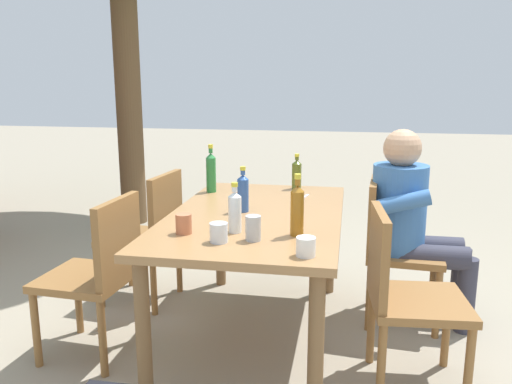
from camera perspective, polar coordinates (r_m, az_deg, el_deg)
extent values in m
plane|color=gray|center=(3.14, 0.00, -15.41)|extent=(24.00, 24.00, 0.00)
cube|color=#A37547|center=(2.87, 0.00, -2.73)|extent=(1.58, 0.94, 0.04)
cylinder|color=brown|center=(2.31, 6.60, -16.60)|extent=(0.07, 0.07, 0.69)
cylinder|color=brown|center=(3.62, 8.13, -5.70)|extent=(0.07, 0.07, 0.69)
cylinder|color=brown|center=(2.47, -12.30, -14.77)|extent=(0.07, 0.07, 0.69)
cylinder|color=brown|center=(3.72, -3.93, -5.08)|extent=(0.07, 0.07, 0.69)
cube|color=olive|center=(3.27, 16.03, -6.51)|extent=(0.47, 0.47, 0.04)
cube|color=olive|center=(3.21, 12.70, -2.42)|extent=(0.42, 0.07, 0.42)
cylinder|color=olive|center=(3.19, 19.33, -11.59)|extent=(0.04, 0.04, 0.41)
cylinder|color=olive|center=(3.54, 18.87, -9.13)|extent=(0.04, 0.04, 0.41)
cylinder|color=olive|center=(3.17, 12.36, -11.26)|extent=(0.04, 0.04, 0.41)
cylinder|color=olive|center=(3.53, 12.64, -8.83)|extent=(0.04, 0.04, 0.41)
cube|color=olive|center=(2.61, 17.51, -11.51)|extent=(0.48, 0.48, 0.04)
cube|color=olive|center=(2.50, 13.33, -6.74)|extent=(0.42, 0.07, 0.42)
cylinder|color=olive|center=(2.60, 22.37, -17.62)|extent=(0.04, 0.04, 0.41)
cylinder|color=olive|center=(2.92, 20.21, -13.97)|extent=(0.04, 0.04, 0.41)
cylinder|color=olive|center=(2.51, 13.62, -18.02)|extent=(0.04, 0.04, 0.41)
cylinder|color=olive|center=(2.85, 12.56, -14.17)|extent=(0.04, 0.04, 0.41)
cube|color=olive|center=(3.52, -12.69, -4.98)|extent=(0.48, 0.48, 0.04)
cube|color=olive|center=(3.37, -9.89, -1.59)|extent=(0.42, 0.08, 0.42)
cylinder|color=olive|center=(3.84, -13.66, -7.11)|extent=(0.04, 0.04, 0.41)
cylinder|color=olive|center=(3.54, -16.74, -9.00)|extent=(0.04, 0.04, 0.41)
cylinder|color=olive|center=(3.67, -8.46, -7.79)|extent=(0.04, 0.04, 0.41)
cylinder|color=olive|center=(3.35, -11.20, -9.89)|extent=(0.04, 0.04, 0.41)
cube|color=olive|center=(2.92, -18.16, -8.99)|extent=(0.47, 0.47, 0.04)
cube|color=olive|center=(2.75, -14.93, -5.06)|extent=(0.42, 0.07, 0.42)
cylinder|color=olive|center=(3.25, -18.98, -11.12)|extent=(0.04, 0.04, 0.41)
cylinder|color=olive|center=(2.97, -23.05, -13.75)|extent=(0.04, 0.04, 0.41)
cylinder|color=olive|center=(3.07, -12.87, -12.17)|extent=(0.04, 0.04, 0.41)
cylinder|color=olive|center=(2.77, -16.53, -15.19)|extent=(0.04, 0.04, 0.41)
cylinder|color=#3D70B2|center=(3.19, 15.44, -1.72)|extent=(0.32, 0.32, 0.52)
sphere|color=tan|center=(3.13, 15.82, 4.68)|extent=(0.22, 0.22, 0.22)
cylinder|color=#383847|center=(3.20, 18.89, -6.75)|extent=(0.14, 0.40, 0.14)
cylinder|color=#383847|center=(3.32, 22.09, -10.49)|extent=(0.11, 0.11, 0.45)
cylinder|color=#3D70B2|center=(2.99, 15.82, -1.14)|extent=(0.09, 0.31, 0.16)
cylinder|color=#383847|center=(3.37, 18.46, -5.76)|extent=(0.14, 0.40, 0.14)
cylinder|color=#383847|center=(3.48, 21.50, -9.36)|extent=(0.11, 0.11, 0.45)
cylinder|color=#3D70B2|center=(3.36, 15.25, 0.35)|extent=(0.09, 0.31, 0.16)
cylinder|color=#996019|center=(2.45, 4.54, -2.38)|extent=(0.06, 0.06, 0.21)
cone|color=#996019|center=(2.42, 4.59, 0.41)|extent=(0.06, 0.06, 0.03)
cylinder|color=#996019|center=(2.42, 4.61, 1.09)|extent=(0.03, 0.03, 0.03)
cylinder|color=yellow|center=(2.41, 4.62, 1.72)|extent=(0.03, 0.03, 0.02)
cylinder|color=#2D56A3|center=(2.88, -1.44, -0.39)|extent=(0.06, 0.06, 0.18)
cone|color=#2D56A3|center=(2.86, -1.45, 1.66)|extent=(0.06, 0.06, 0.03)
cylinder|color=#2D56A3|center=(2.86, -1.46, 2.16)|extent=(0.03, 0.03, 0.03)
cylinder|color=yellow|center=(2.85, -1.46, 2.61)|extent=(0.03, 0.03, 0.02)
cylinder|color=#287A38|center=(3.39, -4.96, 1.88)|extent=(0.06, 0.06, 0.23)
cone|color=#287A38|center=(3.37, -5.00, 4.03)|extent=(0.06, 0.06, 0.03)
cylinder|color=#287A38|center=(3.37, -5.01, 4.56)|extent=(0.03, 0.03, 0.03)
cylinder|color=yellow|center=(3.37, -5.02, 5.03)|extent=(0.03, 0.03, 0.03)
cylinder|color=white|center=(2.50, -2.34, -2.49)|extent=(0.06, 0.06, 0.18)
cone|color=white|center=(2.47, -2.36, -0.24)|extent=(0.06, 0.06, 0.02)
cylinder|color=white|center=(2.47, -2.37, 0.32)|extent=(0.03, 0.03, 0.02)
cylinder|color=yellow|center=(2.47, -2.37, 0.82)|extent=(0.03, 0.03, 0.02)
cylinder|color=#566623|center=(3.50, 4.49, 1.74)|extent=(0.06, 0.06, 0.17)
cone|color=#566623|center=(3.48, 4.52, 3.31)|extent=(0.06, 0.06, 0.02)
cylinder|color=#566623|center=(3.48, 4.53, 3.70)|extent=(0.03, 0.03, 0.02)
cylinder|color=yellow|center=(3.47, 4.53, 4.05)|extent=(0.03, 0.03, 0.02)
cylinder|color=#BC6B47|center=(2.51, -7.96, -3.48)|extent=(0.08, 0.08, 0.10)
cylinder|color=white|center=(2.19, 5.50, -6.01)|extent=(0.08, 0.08, 0.08)
cylinder|color=silver|center=(2.36, -4.13, -4.48)|extent=(0.08, 0.08, 0.09)
cylinder|color=#B2B7BC|center=(2.38, -0.32, -4.00)|extent=(0.07, 0.07, 0.12)
cube|color=silver|center=(3.25, 5.26, -0.60)|extent=(0.18, 0.06, 0.01)
cube|color=black|center=(3.14, 4.62, -0.96)|extent=(0.08, 0.04, 0.01)
cube|color=#2D4784|center=(4.31, 3.79, -4.69)|extent=(0.29, 0.19, 0.40)
cube|color=navy|center=(4.32, 5.43, -5.68)|extent=(0.20, 0.06, 0.18)
cylinder|color=brown|center=(5.37, -13.97, 12.24)|extent=(0.25, 0.25, 2.96)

